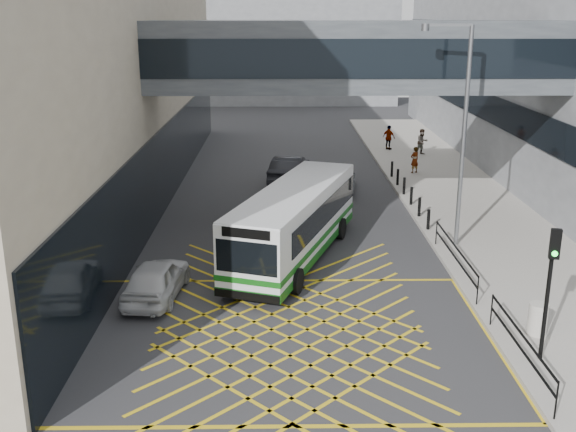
{
  "coord_description": "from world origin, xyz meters",
  "views": [
    {
      "loc": [
        -0.27,
        -18.17,
        9.29
      ],
      "look_at": [
        0.0,
        4.0,
        2.6
      ],
      "focal_mm": 42.0,
      "sensor_mm": 36.0,
      "label": 1
    }
  ],
  "objects_px": {
    "car_dark": "(289,169)",
    "car_silver": "(339,178)",
    "traffic_light": "(551,276)",
    "pedestrian_a": "(415,160)",
    "street_lamp": "(460,124)",
    "bus": "(295,221)",
    "pedestrian_b": "(422,142)",
    "pedestrian_c": "(389,138)",
    "litter_bin": "(538,319)",
    "car_white": "(156,279)"
  },
  "relations": [
    {
      "from": "litter_bin",
      "to": "car_white",
      "type": "bearing_deg",
      "value": 164.89
    },
    {
      "from": "car_silver",
      "to": "pedestrian_a",
      "type": "xyz_separation_m",
      "value": [
        4.76,
        3.34,
        0.3
      ]
    },
    {
      "from": "car_white",
      "to": "traffic_light",
      "type": "bearing_deg",
      "value": 162.92
    },
    {
      "from": "traffic_light",
      "to": "street_lamp",
      "type": "relative_size",
      "value": 0.44
    },
    {
      "from": "car_dark",
      "to": "car_silver",
      "type": "height_order",
      "value": "car_dark"
    },
    {
      "from": "car_white",
      "to": "car_dark",
      "type": "bearing_deg",
      "value": -100.41
    },
    {
      "from": "car_white",
      "to": "car_silver",
      "type": "xyz_separation_m",
      "value": [
        7.45,
        14.57,
        -0.05
      ]
    },
    {
      "from": "car_dark",
      "to": "pedestrian_a",
      "type": "bearing_deg",
      "value": -155.89
    },
    {
      "from": "bus",
      "to": "pedestrian_b",
      "type": "relative_size",
      "value": 6.03
    },
    {
      "from": "pedestrian_a",
      "to": "car_dark",
      "type": "bearing_deg",
      "value": -19.14
    },
    {
      "from": "bus",
      "to": "street_lamp",
      "type": "bearing_deg",
      "value": 28.64
    },
    {
      "from": "traffic_light",
      "to": "pedestrian_a",
      "type": "height_order",
      "value": "traffic_light"
    },
    {
      "from": "litter_bin",
      "to": "street_lamp",
      "type": "bearing_deg",
      "value": 93.87
    },
    {
      "from": "traffic_light",
      "to": "bus",
      "type": "bearing_deg",
      "value": 139.62
    },
    {
      "from": "bus",
      "to": "pedestrian_c",
      "type": "xyz_separation_m",
      "value": [
        7.0,
        21.18,
        -0.52
      ]
    },
    {
      "from": "pedestrian_b",
      "to": "pedestrian_c",
      "type": "distance_m",
      "value": 2.62
    },
    {
      "from": "car_dark",
      "to": "pedestrian_a",
      "type": "relative_size",
      "value": 3.12
    },
    {
      "from": "bus",
      "to": "pedestrian_a",
      "type": "height_order",
      "value": "bus"
    },
    {
      "from": "pedestrian_a",
      "to": "bus",
      "type": "bearing_deg",
      "value": 31.12
    },
    {
      "from": "bus",
      "to": "pedestrian_c",
      "type": "relative_size",
      "value": 6.13
    },
    {
      "from": "car_white",
      "to": "car_silver",
      "type": "distance_m",
      "value": 16.36
    },
    {
      "from": "pedestrian_a",
      "to": "pedestrian_c",
      "type": "xyz_separation_m",
      "value": [
        -0.42,
        7.15,
        0.06
      ]
    },
    {
      "from": "pedestrian_c",
      "to": "litter_bin",
      "type": "bearing_deg",
      "value": 134.27
    },
    {
      "from": "pedestrian_b",
      "to": "pedestrian_c",
      "type": "relative_size",
      "value": 1.02
    },
    {
      "from": "pedestrian_c",
      "to": "car_white",
      "type": "bearing_deg",
      "value": 109.06
    },
    {
      "from": "pedestrian_b",
      "to": "car_dark",
      "type": "bearing_deg",
      "value": -165.69
    },
    {
      "from": "car_white",
      "to": "pedestrian_c",
      "type": "bearing_deg",
      "value": -109.44
    },
    {
      "from": "traffic_light",
      "to": "street_lamp",
      "type": "xyz_separation_m",
      "value": [
        -0.09,
        9.73,
        2.51
      ]
    },
    {
      "from": "traffic_light",
      "to": "litter_bin",
      "type": "distance_m",
      "value": 2.6
    },
    {
      "from": "car_silver",
      "to": "car_dark",
      "type": "bearing_deg",
      "value": -26.42
    },
    {
      "from": "traffic_light",
      "to": "street_lamp",
      "type": "distance_m",
      "value": 10.05
    },
    {
      "from": "bus",
      "to": "pedestrian_c",
      "type": "height_order",
      "value": "bus"
    },
    {
      "from": "bus",
      "to": "car_white",
      "type": "bearing_deg",
      "value": -121.86
    },
    {
      "from": "street_lamp",
      "to": "litter_bin",
      "type": "height_order",
      "value": "street_lamp"
    },
    {
      "from": "car_silver",
      "to": "street_lamp",
      "type": "distance_m",
      "value": 11.27
    },
    {
      "from": "car_silver",
      "to": "traffic_light",
      "type": "relative_size",
      "value": 1.08
    },
    {
      "from": "bus",
      "to": "litter_bin",
      "type": "distance_m",
      "value": 9.99
    },
    {
      "from": "bus",
      "to": "car_white",
      "type": "height_order",
      "value": "bus"
    },
    {
      "from": "car_dark",
      "to": "pedestrian_b",
      "type": "bearing_deg",
      "value": -130.03
    },
    {
      "from": "car_silver",
      "to": "pedestrian_c",
      "type": "bearing_deg",
      "value": -105.73
    },
    {
      "from": "car_silver",
      "to": "traffic_light",
      "type": "height_order",
      "value": "traffic_light"
    },
    {
      "from": "car_dark",
      "to": "traffic_light",
      "type": "bearing_deg",
      "value": 119.59
    },
    {
      "from": "car_white",
      "to": "litter_bin",
      "type": "height_order",
      "value": "car_white"
    },
    {
      "from": "litter_bin",
      "to": "pedestrian_a",
      "type": "height_order",
      "value": "pedestrian_a"
    },
    {
      "from": "traffic_light",
      "to": "litter_bin",
      "type": "bearing_deg",
      "value": 86.27
    },
    {
      "from": "car_white",
      "to": "traffic_light",
      "type": "xyz_separation_m",
      "value": [
        11.33,
        -4.77,
        1.96
      ]
    },
    {
      "from": "traffic_light",
      "to": "pedestrian_c",
      "type": "relative_size",
      "value": 2.26
    },
    {
      "from": "pedestrian_a",
      "to": "car_white",
      "type": "bearing_deg",
      "value": 24.71
    },
    {
      "from": "pedestrian_a",
      "to": "traffic_light",
      "type": "bearing_deg",
      "value": 56.78
    },
    {
      "from": "traffic_light",
      "to": "litter_bin",
      "type": "xyz_separation_m",
      "value": [
        0.46,
        1.59,
        -2.0
      ]
    }
  ]
}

